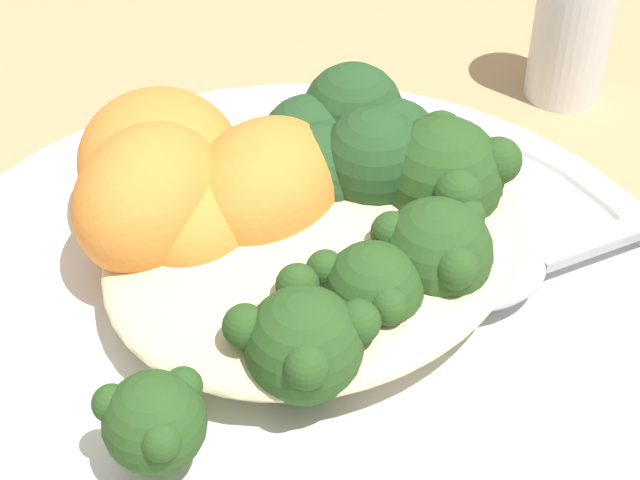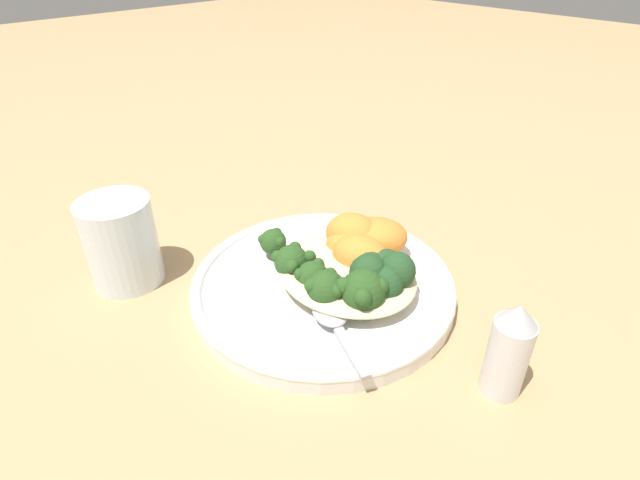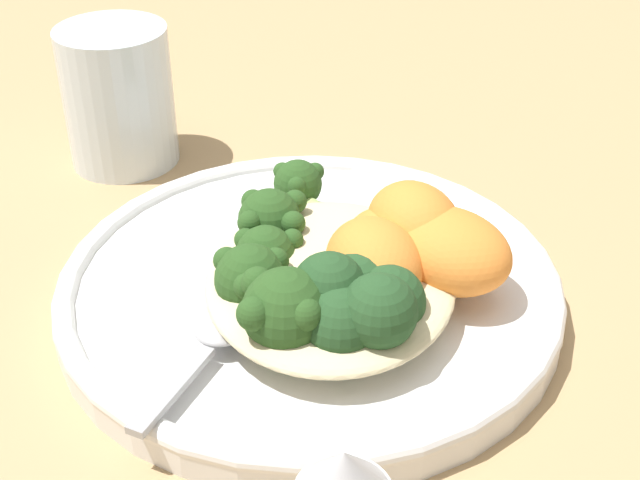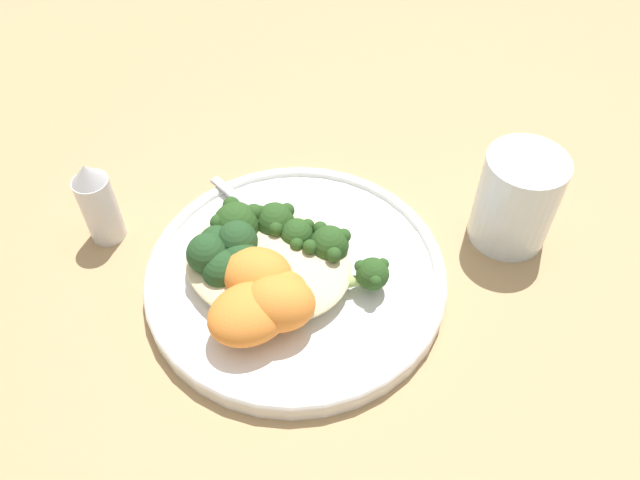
{
  "view_description": "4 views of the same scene",
  "coord_description": "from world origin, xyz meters",
  "px_view_note": "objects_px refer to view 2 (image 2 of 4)",
  "views": [
    {
      "loc": [
        0.17,
        0.16,
        0.27
      ],
      "look_at": [
        -0.01,
        -0.0,
        0.05
      ],
      "focal_mm": 60.0,
      "sensor_mm": 36.0,
      "label": 1
    },
    {
      "loc": [
        -0.31,
        0.28,
        0.33
      ],
      "look_at": [
        -0.0,
        -0.01,
        0.06
      ],
      "focal_mm": 28.0,
      "sensor_mm": 36.0,
      "label": 2
    },
    {
      "loc": [
        -0.4,
        -0.02,
        0.3
      ],
      "look_at": [
        0.0,
        -0.01,
        0.03
      ],
      "focal_mm": 50.0,
      "sensor_mm": 36.0,
      "label": 3
    },
    {
      "loc": [
        0.14,
        -0.32,
        0.46
      ],
      "look_at": [
        0.01,
        0.01,
        0.05
      ],
      "focal_mm": 35.0,
      "sensor_mm": 36.0,
      "label": 4
    }
  ],
  "objects_px": {
    "kale_tuft": "(381,273)",
    "salt_shaker": "(509,350)",
    "sweet_potato_chunk_2": "(355,235)",
    "sweet_potato_chunk_3": "(353,246)",
    "plate": "(323,284)",
    "broccoli_stalk_1": "(306,262)",
    "spoon": "(333,318)",
    "sweet_potato_chunk_0": "(360,255)",
    "sweet_potato_chunk_1": "(375,237)",
    "broccoli_stalk_3": "(332,284)",
    "quinoa_mound": "(346,273)",
    "broccoli_stalk_4": "(361,289)",
    "broccoli_stalk_2": "(325,273)",
    "water_glass": "(121,242)",
    "broccoli_stalk_0": "(292,247)"
  },
  "relations": [
    {
      "from": "kale_tuft",
      "to": "salt_shaker",
      "type": "bearing_deg",
      "value": 176.64
    },
    {
      "from": "kale_tuft",
      "to": "salt_shaker",
      "type": "relative_size",
      "value": 0.72
    },
    {
      "from": "sweet_potato_chunk_2",
      "to": "sweet_potato_chunk_3",
      "type": "distance_m",
      "value": 0.01
    },
    {
      "from": "plate",
      "to": "broccoli_stalk_1",
      "type": "relative_size",
      "value": 2.42
    },
    {
      "from": "sweet_potato_chunk_3",
      "to": "spoon",
      "type": "xyz_separation_m",
      "value": [
        -0.06,
        0.09,
        -0.01
      ]
    },
    {
      "from": "spoon",
      "to": "salt_shaker",
      "type": "distance_m",
      "value": 0.15
    },
    {
      "from": "sweet_potato_chunk_0",
      "to": "sweet_potato_chunk_1",
      "type": "xyz_separation_m",
      "value": [
        0.01,
        -0.04,
        -0.0
      ]
    },
    {
      "from": "broccoli_stalk_3",
      "to": "salt_shaker",
      "type": "relative_size",
      "value": 1.03
    },
    {
      "from": "quinoa_mound",
      "to": "sweet_potato_chunk_3",
      "type": "distance_m",
      "value": 0.04
    },
    {
      "from": "sweet_potato_chunk_3",
      "to": "salt_shaker",
      "type": "relative_size",
      "value": 0.63
    },
    {
      "from": "broccoli_stalk_3",
      "to": "broccoli_stalk_4",
      "type": "bearing_deg",
      "value": 95.53
    },
    {
      "from": "plate",
      "to": "sweet_potato_chunk_3",
      "type": "relative_size",
      "value": 4.76
    },
    {
      "from": "sweet_potato_chunk_3",
      "to": "spoon",
      "type": "bearing_deg",
      "value": 122.87
    },
    {
      "from": "sweet_potato_chunk_0",
      "to": "salt_shaker",
      "type": "distance_m",
      "value": 0.17
    },
    {
      "from": "broccoli_stalk_2",
      "to": "spoon",
      "type": "relative_size",
      "value": 0.87
    },
    {
      "from": "water_glass",
      "to": "sweet_potato_chunk_3",
      "type": "bearing_deg",
      "value": -132.56
    },
    {
      "from": "broccoli_stalk_1",
      "to": "sweet_potato_chunk_1",
      "type": "bearing_deg",
      "value": -163.38
    },
    {
      "from": "broccoli_stalk_1",
      "to": "sweet_potato_chunk_0",
      "type": "height_order",
      "value": "sweet_potato_chunk_0"
    },
    {
      "from": "spoon",
      "to": "kale_tuft",
      "type": "bearing_deg",
      "value": 113.57
    },
    {
      "from": "plate",
      "to": "kale_tuft",
      "type": "bearing_deg",
      "value": -155.35
    },
    {
      "from": "broccoli_stalk_0",
      "to": "salt_shaker",
      "type": "bearing_deg",
      "value": 154.35
    },
    {
      "from": "broccoli_stalk_0",
      "to": "salt_shaker",
      "type": "distance_m",
      "value": 0.25
    },
    {
      "from": "broccoli_stalk_0",
      "to": "plate",
      "type": "bearing_deg",
      "value": 148.4
    },
    {
      "from": "kale_tuft",
      "to": "water_glass",
      "type": "distance_m",
      "value": 0.27
    },
    {
      "from": "sweet_potato_chunk_2",
      "to": "broccoli_stalk_3",
      "type": "bearing_deg",
      "value": 116.91
    },
    {
      "from": "broccoli_stalk_1",
      "to": "sweet_potato_chunk_2",
      "type": "relative_size",
      "value": 1.87
    },
    {
      "from": "broccoli_stalk_1",
      "to": "sweet_potato_chunk_1",
      "type": "relative_size",
      "value": 1.59
    },
    {
      "from": "quinoa_mound",
      "to": "salt_shaker",
      "type": "xyz_separation_m",
      "value": [
        -0.17,
        -0.01,
        0.01
      ]
    },
    {
      "from": "salt_shaker",
      "to": "broccoli_stalk_2",
      "type": "bearing_deg",
      "value": 7.67
    },
    {
      "from": "broccoli_stalk_4",
      "to": "sweet_potato_chunk_0",
      "type": "height_order",
      "value": "broccoli_stalk_4"
    },
    {
      "from": "quinoa_mound",
      "to": "salt_shaker",
      "type": "distance_m",
      "value": 0.17
    },
    {
      "from": "broccoli_stalk_0",
      "to": "broccoli_stalk_3",
      "type": "distance_m",
      "value": 0.08
    },
    {
      "from": "broccoli_stalk_2",
      "to": "sweet_potato_chunk_0",
      "type": "bearing_deg",
      "value": 172.14
    },
    {
      "from": "plate",
      "to": "spoon",
      "type": "xyz_separation_m",
      "value": [
        -0.06,
        0.04,
        0.01
      ]
    },
    {
      "from": "plate",
      "to": "broccoli_stalk_3",
      "type": "distance_m",
      "value": 0.04
    },
    {
      "from": "broccoli_stalk_2",
      "to": "sweet_potato_chunk_3",
      "type": "distance_m",
      "value": 0.05
    },
    {
      "from": "broccoli_stalk_1",
      "to": "kale_tuft",
      "type": "bearing_deg",
      "value": 148.51
    },
    {
      "from": "sweet_potato_chunk_1",
      "to": "plate",
      "type": "bearing_deg",
      "value": 83.83
    },
    {
      "from": "broccoli_stalk_0",
      "to": "water_glass",
      "type": "distance_m",
      "value": 0.18
    },
    {
      "from": "broccoli_stalk_0",
      "to": "sweet_potato_chunk_2",
      "type": "relative_size",
      "value": 1.77
    },
    {
      "from": "sweet_potato_chunk_0",
      "to": "broccoli_stalk_4",
      "type": "bearing_deg",
      "value": 132.88
    },
    {
      "from": "broccoli_stalk_4",
      "to": "salt_shaker",
      "type": "height_order",
      "value": "salt_shaker"
    },
    {
      "from": "quinoa_mound",
      "to": "broccoli_stalk_1",
      "type": "relative_size",
      "value": 1.33
    },
    {
      "from": "plate",
      "to": "sweet_potato_chunk_1",
      "type": "xyz_separation_m",
      "value": [
        -0.01,
        -0.07,
        0.03
      ]
    },
    {
      "from": "sweet_potato_chunk_0",
      "to": "water_glass",
      "type": "relative_size",
      "value": 0.64
    },
    {
      "from": "sweet_potato_chunk_1",
      "to": "broccoli_stalk_1",
      "type": "bearing_deg",
      "value": 74.31
    },
    {
      "from": "plate",
      "to": "quinoa_mound",
      "type": "distance_m",
      "value": 0.03
    },
    {
      "from": "kale_tuft",
      "to": "quinoa_mound",
      "type": "bearing_deg",
      "value": 22.27
    },
    {
      "from": "quinoa_mound",
      "to": "broccoli_stalk_2",
      "type": "xyz_separation_m",
      "value": [
        0.01,
        0.02,
        0.0
      ]
    },
    {
      "from": "broccoli_stalk_1",
      "to": "broccoli_stalk_2",
      "type": "distance_m",
      "value": 0.03
    }
  ]
}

